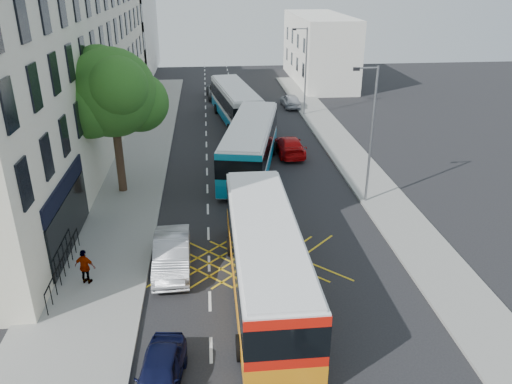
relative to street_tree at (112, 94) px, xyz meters
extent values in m
plane|color=black|center=(8.51, -14.97, -6.29)|extent=(120.00, 120.00, 0.00)
cube|color=gray|center=(0.01, 0.03, -6.22)|extent=(5.00, 70.00, 0.15)
cube|color=gray|center=(16.01, 0.03, -6.22)|extent=(3.00, 70.00, 0.15)
cube|color=beige|center=(-5.49, 9.53, 0.21)|extent=(8.00, 45.00, 13.00)
cube|color=black|center=(-1.44, -6.97, -2.89)|extent=(0.12, 7.00, 0.90)
cube|color=black|center=(-1.44, -6.97, -4.69)|extent=(0.12, 7.00, 2.60)
cube|color=silver|center=(-5.49, 40.03, -1.29)|extent=(8.00, 20.00, 10.00)
cube|color=silver|center=(19.51, 33.03, -2.29)|extent=(6.00, 18.00, 8.00)
cylinder|color=#382619|center=(0.01, 0.03, -3.94)|extent=(0.50, 0.50, 4.40)
sphere|color=#295E1B|center=(0.01, 0.03, 0.06)|extent=(5.20, 5.20, 5.20)
sphere|color=#295E1B|center=(1.41, 0.83, -0.74)|extent=(3.60, 3.60, 3.60)
sphere|color=#295E1B|center=(-1.19, -0.57, -0.54)|extent=(3.80, 3.80, 3.80)
sphere|color=#295E1B|center=(0.61, -1.27, 0.66)|extent=(3.40, 3.40, 3.40)
sphere|color=#295E1B|center=(-0.79, 1.13, 1.06)|extent=(3.20, 3.20, 3.20)
cylinder|color=slate|center=(14.81, -2.97, -2.14)|extent=(0.14, 0.14, 8.00)
cylinder|color=slate|center=(14.21, -2.97, 1.76)|extent=(1.20, 0.10, 0.10)
cube|color=black|center=(13.61, -2.97, 1.71)|extent=(0.35, 0.15, 0.18)
cylinder|color=slate|center=(14.81, 17.03, -2.14)|extent=(0.14, 0.14, 8.00)
cylinder|color=slate|center=(14.21, 17.03, 1.76)|extent=(1.20, 0.10, 0.10)
cube|color=black|center=(13.61, 17.03, 1.71)|extent=(0.35, 0.15, 0.18)
cube|color=silver|center=(7.72, -11.51, -4.48)|extent=(2.70, 11.88, 2.86)
cube|color=silver|center=(7.72, -11.51, -3.00)|extent=(2.49, 11.64, 0.13)
cube|color=black|center=(7.72, -11.51, -4.08)|extent=(2.76, 11.94, 1.19)
cube|color=orange|center=(7.72, -11.51, -5.48)|extent=(2.75, 11.93, 0.81)
cube|color=red|center=(7.72, -17.42, -4.46)|extent=(2.74, 0.10, 2.70)
cube|color=#FF0C0C|center=(6.62, -17.43, -5.21)|extent=(0.25, 0.06, 0.25)
cube|color=#FF0C0C|center=(8.82, -17.43, -5.21)|extent=(0.25, 0.06, 0.25)
cylinder|color=black|center=(6.37, -8.27, -5.81)|extent=(0.30, 0.97, 0.97)
cylinder|color=black|center=(9.07, -8.27, -5.81)|extent=(0.30, 0.97, 0.97)
cylinder|color=black|center=(6.37, -15.51, -5.81)|extent=(0.30, 0.97, 0.97)
cylinder|color=black|center=(9.07, -15.51, -5.81)|extent=(0.30, 0.97, 0.97)
cube|color=silver|center=(8.39, 3.21, -4.45)|extent=(5.15, 12.38, 2.91)
cube|color=silver|center=(8.39, 3.21, -2.95)|extent=(4.88, 12.09, 0.13)
cube|color=black|center=(8.39, 3.21, -4.04)|extent=(5.22, 12.45, 1.21)
cube|color=#0B6C90|center=(8.39, 3.21, -5.47)|extent=(5.21, 12.43, 0.82)
cube|color=#0C7D99|center=(7.16, -2.67, -4.43)|extent=(2.74, 0.67, 2.74)
cube|color=#FF0C0C|center=(6.06, -2.45, -5.19)|extent=(0.26, 0.11, 0.25)
cube|color=#FF0C0C|center=(8.26, -2.91, -5.19)|extent=(0.26, 0.11, 0.25)
cylinder|color=black|center=(7.72, 6.71, -5.80)|extent=(0.50, 1.03, 0.99)
cylinder|color=black|center=(10.40, 6.15, -5.80)|extent=(0.50, 1.03, 0.99)
cylinder|color=black|center=(6.22, -0.48, -5.80)|extent=(0.50, 1.03, 0.99)
cylinder|color=black|center=(8.90, -1.04, -5.80)|extent=(0.50, 1.03, 0.99)
cube|color=silver|center=(8.10, 15.54, -4.53)|extent=(4.19, 11.84, 2.79)
cube|color=silver|center=(8.10, 15.54, -3.08)|extent=(3.95, 11.58, 0.13)
cube|color=black|center=(8.10, 15.54, -4.13)|extent=(4.26, 11.91, 1.16)
cube|color=#0C6D9C|center=(8.10, 15.54, -5.50)|extent=(4.25, 11.89, 0.79)
cube|color=silver|center=(8.89, 9.83, -4.50)|extent=(2.66, 0.46, 2.63)
cube|color=#FF0C0C|center=(7.83, 9.67, -5.24)|extent=(0.26, 0.09, 0.25)
cube|color=#FF0C0C|center=(9.94, 9.97, -5.24)|extent=(0.26, 0.09, 0.25)
cylinder|color=black|center=(6.36, 18.49, -5.82)|extent=(0.42, 0.98, 0.95)
cylinder|color=black|center=(8.97, 18.85, -5.82)|extent=(0.42, 0.98, 0.95)
cylinder|color=black|center=(7.33, 11.50, -5.82)|extent=(0.42, 0.98, 0.95)
cylinder|color=black|center=(9.93, 11.86, -5.82)|extent=(0.42, 0.98, 0.95)
imported|color=black|center=(3.61, -16.64, -5.67)|extent=(1.90, 3.81, 1.25)
imported|color=#AAABB1|center=(3.61, -9.21, -5.52)|extent=(1.76, 4.74, 1.55)
imported|color=#BE0809|center=(11.60, 6.07, -5.60)|extent=(2.05, 4.82, 1.39)
imported|color=#464A4E|center=(6.75, 25.14, -5.58)|extent=(2.65, 5.22, 1.42)
imported|color=#B4B6BD|center=(14.01, 20.31, -5.61)|extent=(1.85, 4.09, 1.36)
imported|color=gray|center=(-0.09, -10.26, -5.32)|extent=(1.04, 0.68, 1.65)
camera|label=1|loc=(5.56, -29.54, 6.56)|focal=35.00mm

